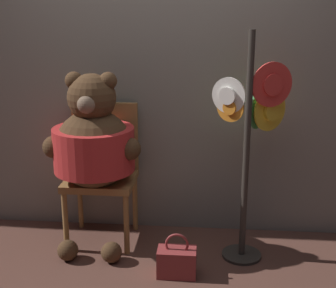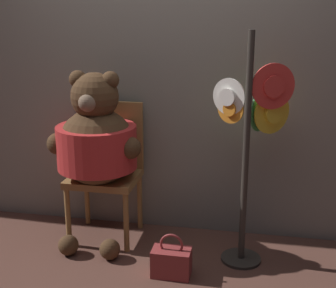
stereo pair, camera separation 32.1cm
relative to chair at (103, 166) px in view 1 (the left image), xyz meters
The scene contains 6 objects.
ground_plane 0.80m from the chair, 41.36° to the right, with size 14.00×14.00×0.00m, color brown.
wall_back 0.92m from the chair, 29.23° to the left, with size 8.00×0.10×2.69m.
chair is the anchor object (origin of this frame).
teddy_bear 0.27m from the chair, 97.58° to the right, with size 0.70×0.62×1.29m.
hat_display_rack 1.15m from the chair, ahead, with size 0.53×0.44×1.58m.
handbag_on_ground 0.92m from the chair, 41.42° to the right, with size 0.26×0.15×0.30m.
Camera 1 is at (0.37, -2.90, 1.70)m, focal length 50.00 mm.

